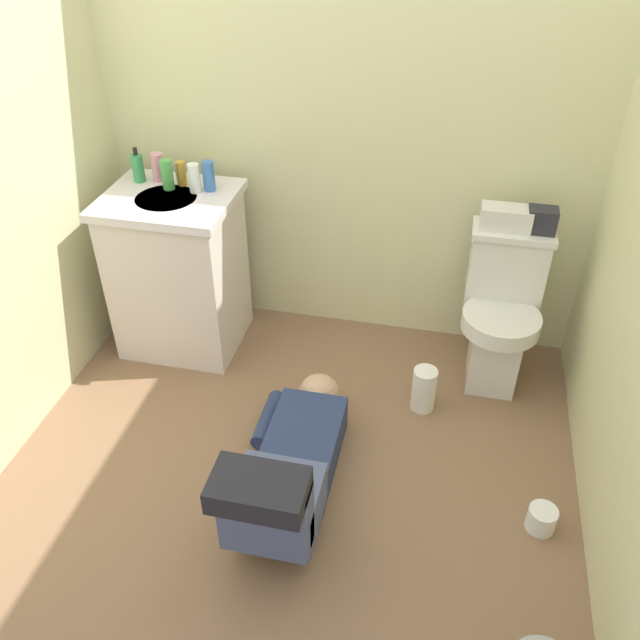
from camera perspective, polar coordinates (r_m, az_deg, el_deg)
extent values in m
cube|color=#846145|center=(2.86, -2.54, -12.73)|extent=(2.84, 3.14, 0.04)
cube|color=beige|center=(3.10, 2.31, 18.72)|extent=(2.50, 0.08, 2.40)
cube|color=silver|center=(3.22, 14.87, -2.26)|extent=(0.22, 0.30, 0.38)
cylinder|color=silver|center=(3.06, 15.40, -0.16)|extent=(0.35, 0.35, 0.08)
cube|color=silver|center=(3.13, 15.89, 4.37)|extent=(0.34, 0.17, 0.34)
cube|color=silver|center=(3.04, 16.46, 7.32)|extent=(0.36, 0.19, 0.03)
cube|color=silver|center=(3.33, -12.08, 3.78)|extent=(0.56, 0.48, 0.78)
cube|color=silver|center=(3.13, -13.02, 10.11)|extent=(0.60, 0.52, 0.04)
cylinder|color=silver|center=(3.12, -13.15, 9.87)|extent=(0.28, 0.28, 0.05)
cylinder|color=silver|center=(3.22, -12.20, 12.33)|extent=(0.02, 0.02, 0.10)
cube|color=navy|center=(2.79, -1.58, -11.11)|extent=(0.29, 0.52, 0.17)
sphere|color=tan|center=(3.00, -0.07, -6.46)|extent=(0.19, 0.19, 0.19)
cube|color=#4C5778|center=(2.49, -3.67, -15.57)|extent=(0.31, 0.28, 0.20)
cube|color=#4C5778|center=(2.31, -4.75, -16.37)|extent=(0.31, 0.12, 0.32)
cube|color=black|center=(2.15, -5.34, -14.46)|extent=(0.31, 0.19, 0.09)
cylinder|color=navy|center=(2.95, -4.45, -8.58)|extent=(0.08, 0.30, 0.08)
cube|color=silver|center=(3.01, 15.82, 8.52)|extent=(0.22, 0.11, 0.10)
cube|color=#26262D|center=(3.02, 18.67, 8.19)|extent=(0.12, 0.09, 0.11)
cylinder|color=#379550|center=(3.28, -15.49, 12.56)|extent=(0.06, 0.06, 0.13)
cylinder|color=black|center=(3.25, -15.73, 13.89)|extent=(0.02, 0.02, 0.04)
cylinder|color=pink|center=(3.26, -13.86, 12.73)|extent=(0.06, 0.06, 0.13)
cylinder|color=#4AA54A|center=(3.16, -13.10, 12.16)|extent=(0.05, 0.05, 0.14)
cylinder|color=gold|center=(3.19, -11.90, 12.32)|extent=(0.04, 0.04, 0.12)
cylinder|color=white|center=(3.11, -10.84, 11.97)|extent=(0.05, 0.05, 0.13)
cylinder|color=#386CB0|center=(3.11, -9.61, 12.20)|extent=(0.06, 0.06, 0.14)
cylinder|color=white|center=(3.05, 8.98, -5.94)|extent=(0.11, 0.11, 0.22)
cylinder|color=white|center=(2.74, 18.64, -16.01)|extent=(0.11, 0.11, 0.10)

